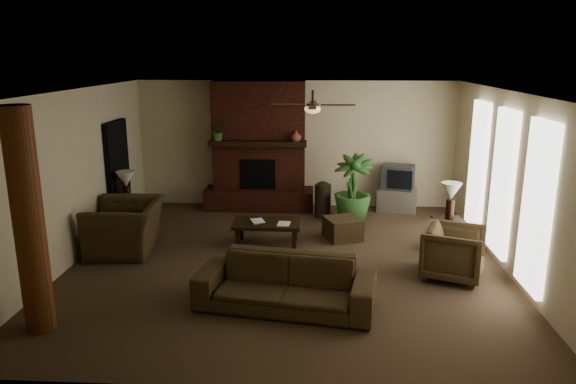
# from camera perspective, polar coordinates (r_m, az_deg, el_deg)

# --- Properties ---
(room_shell) EXTENTS (7.00, 7.00, 7.00)m
(room_shell) POSITION_cam_1_polar(r_m,az_deg,el_deg) (8.58, -0.15, 1.27)
(room_shell) COLOR #4C3926
(room_shell) RESTS_ON ground
(fireplace) EXTENTS (2.40, 0.70, 2.80)m
(fireplace) POSITION_cam_1_polar(r_m,az_deg,el_deg) (11.84, -3.09, 3.72)
(fireplace) COLOR #4F2115
(fireplace) RESTS_ON ground
(windows) EXTENTS (0.08, 3.65, 2.35)m
(windows) POSITION_cam_1_polar(r_m,az_deg,el_deg) (9.25, 21.78, 0.88)
(windows) COLOR white
(windows) RESTS_ON ground
(log_column) EXTENTS (0.36, 0.36, 2.80)m
(log_column) POSITION_cam_1_polar(r_m,az_deg,el_deg) (7.14, -25.81, -2.94)
(log_column) COLOR brown
(log_column) RESTS_ON ground
(doorway) EXTENTS (0.10, 1.00, 2.10)m
(doorway) POSITION_cam_1_polar(r_m,az_deg,el_deg) (11.12, -17.56, 1.80)
(doorway) COLOR black
(doorway) RESTS_ON ground
(ceiling_fan) EXTENTS (1.35, 1.35, 0.37)m
(ceiling_fan) POSITION_cam_1_polar(r_m,az_deg,el_deg) (8.68, 2.63, 8.97)
(ceiling_fan) COLOR black
(ceiling_fan) RESTS_ON ceiling
(sofa) EXTENTS (2.47, 1.08, 0.93)m
(sofa) POSITION_cam_1_polar(r_m,az_deg,el_deg) (7.32, -0.27, -8.82)
(sofa) COLOR #42321C
(sofa) RESTS_ON ground
(armchair_left) EXTENTS (0.97, 1.40, 1.17)m
(armchair_left) POSITION_cam_1_polar(r_m,az_deg,el_deg) (9.72, -16.90, -2.74)
(armchair_left) COLOR #42321C
(armchair_left) RESTS_ON ground
(armchair_right) EXTENTS (1.06, 1.09, 0.89)m
(armchair_right) POSITION_cam_1_polar(r_m,az_deg,el_deg) (8.63, 17.18, -5.93)
(armchair_right) COLOR #42321C
(armchair_right) RESTS_ON ground
(coffee_table) EXTENTS (1.20, 0.70, 0.43)m
(coffee_table) POSITION_cam_1_polar(r_m,az_deg,el_deg) (9.67, -2.25, -3.52)
(coffee_table) COLOR black
(coffee_table) RESTS_ON ground
(ottoman) EXTENTS (0.78, 0.78, 0.40)m
(ottoman) POSITION_cam_1_polar(r_m,az_deg,el_deg) (10.08, 5.83, -3.87)
(ottoman) COLOR #42321C
(ottoman) RESTS_ON ground
(tv_stand) EXTENTS (0.91, 0.62, 0.50)m
(tv_stand) POSITION_cam_1_polar(r_m,az_deg,el_deg) (12.03, 11.43, -0.80)
(tv_stand) COLOR silver
(tv_stand) RESTS_ON ground
(tv) EXTENTS (0.77, 0.69, 0.52)m
(tv) POSITION_cam_1_polar(r_m,az_deg,el_deg) (11.90, 11.60, 1.55)
(tv) COLOR #37373A
(tv) RESTS_ON tv_stand
(floor_vase) EXTENTS (0.34, 0.34, 0.77)m
(floor_vase) POSITION_cam_1_polar(r_m,az_deg,el_deg) (11.34, 3.71, -0.52)
(floor_vase) COLOR #2F251A
(floor_vase) RESTS_ON ground
(floor_plant) EXTENTS (1.08, 1.53, 0.78)m
(floor_plant) POSITION_cam_1_polar(r_m,az_deg,el_deg) (11.09, 6.82, -1.18)
(floor_plant) COLOR #346127
(floor_plant) RESTS_ON ground
(side_table_left) EXTENTS (0.59, 0.59, 0.55)m
(side_table_left) POSITION_cam_1_polar(r_m,az_deg,el_deg) (10.88, -16.50, -2.62)
(side_table_left) COLOR black
(side_table_left) RESTS_ON ground
(lamp_left) EXTENTS (0.43, 0.43, 0.65)m
(lamp_left) POSITION_cam_1_polar(r_m,az_deg,el_deg) (10.67, -16.82, 1.08)
(lamp_left) COLOR black
(lamp_left) RESTS_ON side_table_left
(side_table_right) EXTENTS (0.54, 0.54, 0.55)m
(side_table_right) POSITION_cam_1_polar(r_m,az_deg,el_deg) (9.89, 16.56, -4.33)
(side_table_right) COLOR black
(side_table_right) RESTS_ON ground
(lamp_right) EXTENTS (0.44, 0.44, 0.65)m
(lamp_right) POSITION_cam_1_polar(r_m,az_deg,el_deg) (9.72, 16.92, -0.20)
(lamp_right) COLOR black
(lamp_right) RESTS_ON side_table_right
(mantel_plant) EXTENTS (0.40, 0.44, 0.33)m
(mantel_plant) POSITION_cam_1_polar(r_m,az_deg,el_deg) (11.58, -7.42, 6.23)
(mantel_plant) COLOR #346127
(mantel_plant) RESTS_ON fireplace
(mantel_vase) EXTENTS (0.27, 0.27, 0.22)m
(mantel_vase) POSITION_cam_1_polar(r_m,az_deg,el_deg) (11.39, 0.87, 5.94)
(mantel_vase) COLOR brown
(mantel_vase) RESTS_ON fireplace
(book_a) EXTENTS (0.21, 0.10, 0.29)m
(book_a) POSITION_cam_1_polar(r_m,az_deg,el_deg) (9.61, -3.88, -2.41)
(book_a) COLOR #999999
(book_a) RESTS_ON coffee_table
(book_b) EXTENTS (0.21, 0.04, 0.29)m
(book_b) POSITION_cam_1_polar(r_m,az_deg,el_deg) (9.48, -1.10, -2.61)
(book_b) COLOR #999999
(book_b) RESTS_ON coffee_table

